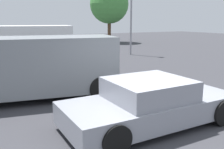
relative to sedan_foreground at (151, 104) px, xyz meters
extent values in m
plane|color=#38383D|center=(-0.08, -0.01, -0.55)|extent=(80.00, 80.00, 0.00)
cube|color=gray|center=(0.03, 0.00, -0.12)|extent=(4.42, 1.85, 0.52)
cube|color=gray|center=(-0.07, 0.00, 0.38)|extent=(1.86, 1.69, 0.48)
cube|color=slate|center=(0.80, 0.00, 0.38)|extent=(0.07, 1.55, 0.41)
cube|color=slate|center=(-0.95, 0.00, 0.38)|extent=(0.07, 1.55, 0.41)
cylinder|color=black|center=(1.54, 0.85, -0.23)|extent=(0.64, 0.22, 0.64)
cylinder|color=black|center=(1.53, -0.87, -0.23)|extent=(0.64, 0.22, 0.64)
cylinder|color=black|center=(-1.48, 0.87, -0.23)|extent=(0.64, 0.22, 0.64)
cylinder|color=black|center=(-1.49, -0.85, -0.23)|extent=(0.64, 0.22, 0.64)
cube|color=white|center=(-1.89, 7.68, 0.72)|extent=(5.26, 2.83, 2.09)
cylinder|color=black|center=(-0.20, 6.43, -0.17)|extent=(0.79, 0.38, 0.76)
cylinder|color=black|center=(0.14, 8.25, -0.17)|extent=(0.79, 0.38, 0.76)
cube|color=gray|center=(-1.81, 3.56, 0.59)|extent=(5.15, 2.82, 1.79)
cube|color=slate|center=(0.54, 3.10, 0.98)|extent=(0.37, 1.60, 0.71)
cylinder|color=black|center=(0.17, 4.09, -0.15)|extent=(0.83, 0.40, 0.80)
cylinder|color=black|center=(-0.19, 2.32, -0.15)|extent=(0.83, 0.40, 0.80)
cylinder|color=gray|center=(6.76, 11.23, 2.64)|extent=(0.14, 0.14, 6.37)
cylinder|color=brown|center=(10.46, 21.42, 0.81)|extent=(0.39, 0.39, 2.71)
sphere|color=#478C42|center=(10.46, 21.42, 3.81)|extent=(4.40, 4.40, 4.40)
camera|label=1|loc=(-3.71, -4.72, 2.01)|focal=40.55mm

